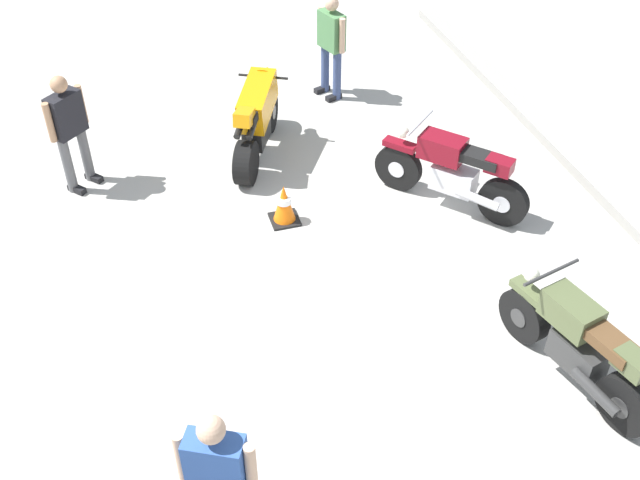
# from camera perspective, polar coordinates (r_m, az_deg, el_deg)

# --- Properties ---
(ground_plane) EXTENTS (40.00, 40.00, 0.00)m
(ground_plane) POSITION_cam_1_polar(r_m,az_deg,el_deg) (8.36, -2.69, -5.90)
(ground_plane) COLOR #ADAAA3
(motorcycle_olive_vintage) EXTENTS (1.93, 0.78, 1.07)m
(motorcycle_olive_vintage) POSITION_cam_1_polar(r_m,az_deg,el_deg) (7.83, 18.62, -7.45)
(motorcycle_olive_vintage) COLOR black
(motorcycle_olive_vintage) RESTS_ON ground
(motorcycle_maroon_cruiser) EXTENTS (1.64, 1.48, 1.09)m
(motorcycle_maroon_cruiser) POSITION_cam_1_polar(r_m,az_deg,el_deg) (9.74, 9.81, 5.06)
(motorcycle_maroon_cruiser) COLOR black
(motorcycle_maroon_cruiser) RESTS_ON ground
(motorcycle_orange_sportbike) EXTENTS (1.83, 1.07, 1.14)m
(motorcycle_orange_sportbike) POSITION_cam_1_polar(r_m,az_deg,el_deg) (10.61, -4.75, 9.12)
(motorcycle_orange_sportbike) COLOR black
(motorcycle_orange_sportbike) RESTS_ON ground
(person_in_green_shirt) EXTENTS (0.62, 0.42, 1.60)m
(person_in_green_shirt) POSITION_cam_1_polar(r_m,az_deg,el_deg) (11.96, 0.84, 14.62)
(person_in_green_shirt) COLOR #384772
(person_in_green_shirt) RESTS_ON ground
(person_in_blue_shirt) EXTENTS (0.46, 0.60, 1.60)m
(person_in_blue_shirt) POSITION_cam_1_polar(r_m,az_deg,el_deg) (6.09, -7.62, -17.17)
(person_in_blue_shirt) COLOR #262628
(person_in_blue_shirt) RESTS_ON ground
(person_in_black_shirt) EXTENTS (0.52, 0.55, 1.60)m
(person_in_black_shirt) POSITION_cam_1_polar(r_m,az_deg,el_deg) (10.29, -18.26, 8.07)
(person_in_black_shirt) COLOR #59595B
(person_in_black_shirt) RESTS_ON ground
(traffic_cone) EXTENTS (0.36, 0.36, 0.53)m
(traffic_cone) POSITION_cam_1_polar(r_m,az_deg,el_deg) (9.50, -2.71, 2.71)
(traffic_cone) COLOR black
(traffic_cone) RESTS_ON ground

